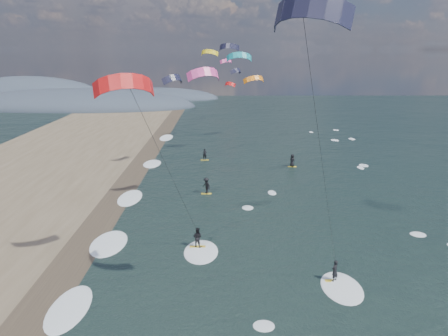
{
  "coord_description": "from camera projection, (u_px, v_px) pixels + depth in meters",
  "views": [
    {
      "loc": [
        -1.2,
        -16.84,
        14.84
      ],
      "look_at": [
        -1.0,
        12.0,
        7.0
      ],
      "focal_mm": 35.0,
      "sensor_mm": 36.0,
      "label": 1
    }
  ],
  "objects": [
    {
      "name": "shoreline_surf",
      "position": [
        99.0,
        245.0,
        34.31
      ],
      "size": [
        2.4,
        79.4,
        0.11
      ],
      "color": "white",
      "rests_on": "ground"
    },
    {
      "name": "bg_kite_field",
      "position": [
        227.0,
        65.0,
        72.53
      ],
      "size": [
        14.64,
        66.37,
        9.16
      ],
      "color": "yellow",
      "rests_on": "ground"
    },
    {
      "name": "wet_sand_strip",
      "position": [
        63.0,
        275.0,
        29.72
      ],
      "size": [
        3.0,
        240.0,
        0.0
      ],
      "primitive_type": "cube",
      "color": "#382D23",
      "rests_on": "ground"
    },
    {
      "name": "kitesurfer_near_a",
      "position": [
        314.0,
        91.0,
        20.89
      ],
      "size": [
        7.57,
        9.02,
        17.53
      ],
      "color": "gold",
      "rests_on": "ground"
    },
    {
      "name": "coastal_hills",
      "position": [
        68.0,
        104.0,
        123.94
      ],
      "size": [
        80.0,
        41.0,
        15.0
      ],
      "color": "#3D4756",
      "rests_on": "ground"
    },
    {
      "name": "kitesurfer_near_b",
      "position": [
        155.0,
        146.0,
        27.47
      ],
      "size": [
        6.98,
        8.66,
        14.14
      ],
      "color": "gold",
      "rests_on": "ground"
    },
    {
      "name": "far_kitesurfers",
      "position": [
        234.0,
        172.0,
        51.51
      ],
      "size": [
        12.68,
        15.54,
        1.8
      ],
      "color": "gold",
      "rests_on": "ground"
    }
  ]
}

